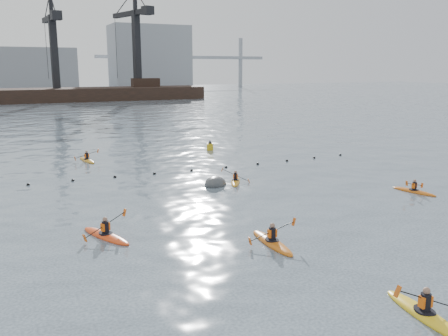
{
  "coord_description": "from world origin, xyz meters",
  "views": [
    {
      "loc": [
        -12.08,
        -12.02,
        8.03
      ],
      "look_at": [
        -1.73,
        10.28,
        2.8
      ],
      "focal_mm": 38.0,
      "sensor_mm": 36.0,
      "label": 1
    }
  ],
  "objects_px": {
    "kayaker_2": "(106,235)",
    "kayaker_3": "(235,181)",
    "kayaker_0": "(272,242)",
    "kayaker_1": "(424,313)",
    "kayaker_4": "(414,191)",
    "mooring_buoy": "(216,184)",
    "kayaker_5": "(87,160)",
    "nav_buoy": "(210,147)"
  },
  "relations": [
    {
      "from": "kayaker_2",
      "to": "kayaker_3",
      "type": "distance_m",
      "value": 12.98
    },
    {
      "from": "kayaker_4",
      "to": "kayaker_0",
      "type": "bearing_deg",
      "value": 3.48
    },
    {
      "from": "nav_buoy",
      "to": "kayaker_0",
      "type": "bearing_deg",
      "value": -106.81
    },
    {
      "from": "kayaker_1",
      "to": "nav_buoy",
      "type": "relative_size",
      "value": 3.22
    },
    {
      "from": "mooring_buoy",
      "to": "kayaker_3",
      "type": "bearing_deg",
      "value": 1.13
    },
    {
      "from": "kayaker_1",
      "to": "nav_buoy",
      "type": "xyz_separation_m",
      "value": [
        6.24,
        32.44,
        0.24
      ]
    },
    {
      "from": "kayaker_2",
      "to": "kayaker_3",
      "type": "height_order",
      "value": "kayaker_2"
    },
    {
      "from": "kayaker_2",
      "to": "nav_buoy",
      "type": "xyz_separation_m",
      "value": [
        14.28,
        20.5,
        0.24
      ]
    },
    {
      "from": "kayaker_0",
      "to": "kayaker_3",
      "type": "bearing_deg",
      "value": 73.46
    },
    {
      "from": "kayaker_0",
      "to": "mooring_buoy",
      "type": "xyz_separation_m",
      "value": [
        2.25,
        11.56,
        -0.11
      ]
    },
    {
      "from": "kayaker_2",
      "to": "kayaker_3",
      "type": "xyz_separation_m",
      "value": [
        10.65,
        7.42,
        -0.02
      ]
    },
    {
      "from": "kayaker_2",
      "to": "nav_buoy",
      "type": "relative_size",
      "value": 3.12
    },
    {
      "from": "mooring_buoy",
      "to": "kayaker_2",
      "type": "bearing_deg",
      "value": -140.86
    },
    {
      "from": "kayaker_0",
      "to": "kayaker_3",
      "type": "relative_size",
      "value": 1.25
    },
    {
      "from": "kayaker_0",
      "to": "kayaker_5",
      "type": "relative_size",
      "value": 1.09
    },
    {
      "from": "kayaker_5",
      "to": "nav_buoy",
      "type": "xyz_separation_m",
      "value": [
        11.98,
        0.54,
        0.25
      ]
    },
    {
      "from": "kayaker_0",
      "to": "nav_buoy",
      "type": "xyz_separation_m",
      "value": [
        7.45,
        24.66,
        0.24
      ]
    },
    {
      "from": "nav_buoy",
      "to": "kayaker_4",
      "type": "bearing_deg",
      "value": -74.28
    },
    {
      "from": "kayaker_4",
      "to": "nav_buoy",
      "type": "height_order",
      "value": "nav_buoy"
    },
    {
      "from": "kayaker_3",
      "to": "nav_buoy",
      "type": "xyz_separation_m",
      "value": [
        3.63,
        13.08,
        0.26
      ]
    },
    {
      "from": "kayaker_1",
      "to": "mooring_buoy",
      "type": "bearing_deg",
      "value": 92.64
    },
    {
      "from": "kayaker_2",
      "to": "nav_buoy",
      "type": "height_order",
      "value": "kayaker_2"
    },
    {
      "from": "kayaker_0",
      "to": "kayaker_4",
      "type": "distance_m",
      "value": 13.86
    },
    {
      "from": "nav_buoy",
      "to": "kayaker_5",
      "type": "bearing_deg",
      "value": -177.43
    },
    {
      "from": "kayaker_5",
      "to": "mooring_buoy",
      "type": "distance_m",
      "value": 14.28
    },
    {
      "from": "mooring_buoy",
      "to": "kayaker_4",
      "type": "bearing_deg",
      "value": -34.05
    },
    {
      "from": "kayaker_2",
      "to": "kayaker_0",
      "type": "bearing_deg",
      "value": -54.55
    },
    {
      "from": "kayaker_1",
      "to": "kayaker_5",
      "type": "height_order",
      "value": "kayaker_1"
    },
    {
      "from": "kayaker_3",
      "to": "mooring_buoy",
      "type": "height_order",
      "value": "kayaker_3"
    },
    {
      "from": "kayaker_1",
      "to": "kayaker_3",
      "type": "bearing_deg",
      "value": 88.05
    },
    {
      "from": "mooring_buoy",
      "to": "kayaker_1",
      "type": "bearing_deg",
      "value": -93.09
    },
    {
      "from": "kayaker_3",
      "to": "kayaker_5",
      "type": "distance_m",
      "value": 15.07
    },
    {
      "from": "kayaker_4",
      "to": "mooring_buoy",
      "type": "relative_size",
      "value": 1.29
    },
    {
      "from": "kayaker_0",
      "to": "kayaker_4",
      "type": "xyz_separation_m",
      "value": [
        13.23,
        4.14,
        -0.02
      ]
    },
    {
      "from": "kayaker_4",
      "to": "mooring_buoy",
      "type": "distance_m",
      "value": 13.25
    },
    {
      "from": "kayaker_3",
      "to": "mooring_buoy",
      "type": "distance_m",
      "value": 1.57
    },
    {
      "from": "kayaker_1",
      "to": "kayaker_4",
      "type": "xyz_separation_m",
      "value": [
        12.02,
        11.92,
        -0.02
      ]
    },
    {
      "from": "kayaker_1",
      "to": "mooring_buoy",
      "type": "distance_m",
      "value": 19.36
    },
    {
      "from": "kayaker_1",
      "to": "kayaker_2",
      "type": "relative_size",
      "value": 1.03
    },
    {
      "from": "kayaker_0",
      "to": "nav_buoy",
      "type": "distance_m",
      "value": 25.76
    },
    {
      "from": "kayaker_3",
      "to": "kayaker_4",
      "type": "distance_m",
      "value": 12.0
    },
    {
      "from": "kayaker_4",
      "to": "nav_buoy",
      "type": "xyz_separation_m",
      "value": [
        -5.78,
        20.53,
        0.25
      ]
    }
  ]
}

